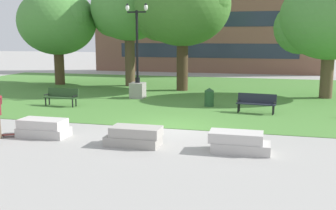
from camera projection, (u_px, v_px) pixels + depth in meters
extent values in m
plane|color=#A3A09B|center=(171.00, 129.00, 15.40)|extent=(140.00, 140.00, 0.00)
cube|color=#4C8438|center=(208.00, 93.00, 24.94)|extent=(40.00, 20.00, 0.02)
cube|color=#BCB7B2|center=(44.00, 132.00, 14.23)|extent=(1.80, 0.90, 0.32)
cube|color=beige|center=(43.00, 123.00, 14.18)|extent=(1.66, 0.83, 0.32)
cube|color=#9E9991|center=(133.00, 141.00, 13.05)|extent=(1.80, 0.90, 0.32)
cube|color=#A6A098|center=(136.00, 131.00, 12.97)|extent=(1.66, 0.83, 0.32)
cube|color=#BCB7B2|center=(241.00, 147.00, 12.29)|extent=(1.80, 0.90, 0.32)
cube|color=beige|center=(236.00, 137.00, 12.27)|extent=(1.66, 0.83, 0.32)
cylinder|color=maroon|center=(1.00, 100.00, 14.24)|extent=(0.40, 0.46, 0.40)
cube|color=maroon|center=(9.00, 135.00, 14.16)|extent=(0.80, 0.56, 0.02)
cube|color=maroon|center=(22.00, 133.00, 14.26)|extent=(0.20, 0.23, 0.06)
cylinder|color=silver|center=(16.00, 135.00, 14.32)|extent=(0.06, 0.05, 0.06)
cylinder|color=silver|center=(15.00, 136.00, 14.12)|extent=(0.06, 0.05, 0.06)
cylinder|color=silver|center=(3.00, 136.00, 14.22)|extent=(0.06, 0.05, 0.06)
cylinder|color=silver|center=(2.00, 137.00, 14.01)|extent=(0.06, 0.05, 0.06)
cube|color=#1E232D|center=(256.00, 104.00, 18.37)|extent=(1.84, 0.65, 0.05)
cube|color=#1E232D|center=(257.00, 98.00, 18.56)|extent=(1.80, 0.34, 0.46)
cube|color=black|center=(238.00, 100.00, 18.64)|extent=(0.11, 0.40, 0.04)
cube|color=black|center=(275.00, 103.00, 18.05)|extent=(0.11, 0.40, 0.04)
cylinder|color=black|center=(238.00, 108.00, 18.54)|extent=(0.07, 0.07, 0.41)
cylinder|color=black|center=(273.00, 111.00, 17.97)|extent=(0.07, 0.07, 0.41)
cylinder|color=black|center=(239.00, 107.00, 18.84)|extent=(0.07, 0.07, 0.41)
cylinder|color=black|center=(274.00, 109.00, 18.27)|extent=(0.07, 0.07, 0.41)
cube|color=#284723|center=(61.00, 98.00, 20.27)|extent=(1.82, 0.55, 0.05)
cube|color=#284723|center=(63.00, 93.00, 20.47)|extent=(1.80, 0.24, 0.46)
cube|color=black|center=(46.00, 95.00, 20.51)|extent=(0.09, 0.40, 0.04)
cube|color=black|center=(75.00, 96.00, 20.00)|extent=(0.09, 0.40, 0.04)
cylinder|color=black|center=(46.00, 102.00, 20.41)|extent=(0.07, 0.07, 0.41)
cylinder|color=black|center=(73.00, 103.00, 19.92)|extent=(0.07, 0.07, 0.41)
cylinder|color=black|center=(49.00, 101.00, 20.71)|extent=(0.07, 0.07, 0.41)
cylinder|color=black|center=(76.00, 102.00, 20.22)|extent=(0.07, 0.07, 0.41)
cube|color=gray|center=(138.00, 90.00, 22.94)|extent=(0.80, 0.80, 0.90)
cylinder|color=black|center=(138.00, 80.00, 22.84)|extent=(0.28, 0.28, 0.30)
cylinder|color=black|center=(137.00, 47.00, 22.51)|extent=(0.14, 0.14, 4.12)
cube|color=black|center=(137.00, 12.00, 22.17)|extent=(1.10, 0.08, 0.08)
ellipsoid|color=white|center=(127.00, 8.00, 22.26)|extent=(0.22, 0.22, 0.36)
cone|color=black|center=(127.00, 4.00, 22.23)|extent=(0.20, 0.20, 0.13)
ellipsoid|color=white|center=(146.00, 7.00, 22.00)|extent=(0.22, 0.22, 0.36)
cone|color=black|center=(146.00, 4.00, 21.96)|extent=(0.20, 0.20, 0.13)
cylinder|color=#42301E|center=(182.00, 61.00, 25.97)|extent=(0.75, 0.75, 3.86)
ellipsoid|color=#42752D|center=(183.00, 5.00, 25.34)|extent=(6.23, 6.23, 5.30)
sphere|color=#42752D|center=(160.00, 16.00, 26.46)|extent=(3.43, 3.43, 3.43)
cylinder|color=brown|center=(327.00, 72.00, 22.78)|extent=(0.72, 0.72, 3.07)
ellipsoid|color=#4C893D|center=(331.00, 17.00, 22.25)|extent=(5.68, 5.68, 4.83)
sphere|color=#4C893D|center=(301.00, 28.00, 23.27)|extent=(3.13, 3.13, 3.13)
cylinder|color=brown|center=(130.00, 58.00, 28.39)|extent=(0.71, 0.71, 4.05)
ellipsoid|color=#4C893D|center=(129.00, 8.00, 27.79)|extent=(5.40, 5.40, 4.59)
sphere|color=#4C893D|center=(113.00, 17.00, 28.76)|extent=(2.97, 2.97, 2.97)
sphere|color=#4C893D|center=(145.00, 3.00, 26.90)|extent=(2.70, 2.70, 2.70)
cylinder|color=#4C3823|center=(59.00, 64.00, 29.31)|extent=(0.72, 0.72, 3.06)
ellipsoid|color=#4C893D|center=(57.00, 22.00, 28.78)|extent=(5.70, 5.70, 4.84)
sphere|color=#4C893D|center=(43.00, 30.00, 29.80)|extent=(3.13, 3.13, 3.13)
sphere|color=#4C893D|center=(71.00, 17.00, 27.84)|extent=(2.85, 2.85, 2.85)
cylinder|color=#234C28|center=(209.00, 99.00, 20.21)|extent=(0.48, 0.48, 0.80)
cone|color=#234C28|center=(209.00, 89.00, 20.13)|extent=(0.49, 0.49, 0.16)
cube|color=brown|center=(207.00, 5.00, 38.23)|extent=(23.44, 1.00, 13.22)
cube|color=#232D3D|center=(206.00, 51.00, 38.50)|extent=(17.58, 0.03, 1.40)
cube|color=#232D3D|center=(206.00, 19.00, 37.98)|extent=(17.58, 0.03, 1.40)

